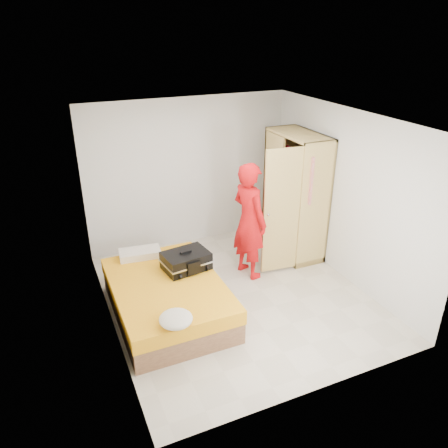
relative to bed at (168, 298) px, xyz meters
name	(u,v)px	position (x,y,z in m)	size (l,w,h in m)	color
room	(238,216)	(1.05, -0.01, 1.05)	(4.00, 4.02, 2.60)	beige
bed	(168,298)	(0.00, 0.00, 0.00)	(1.42, 2.02, 0.50)	#9D6B47
wardrobe	(294,199)	(2.50, 0.86, 0.75)	(1.17, 1.20, 2.10)	#DABC6A
person	(249,221)	(1.50, 0.52, 0.67)	(0.67, 0.44, 1.85)	red
suitcase	(186,261)	(0.37, 0.25, 0.37)	(0.70, 0.56, 0.28)	black
round_cushion	(176,319)	(-0.16, -0.90, 0.32)	(0.40, 0.40, 0.15)	silver
pillow	(140,253)	(-0.15, 0.85, 0.30)	(0.60, 0.31, 0.11)	silver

